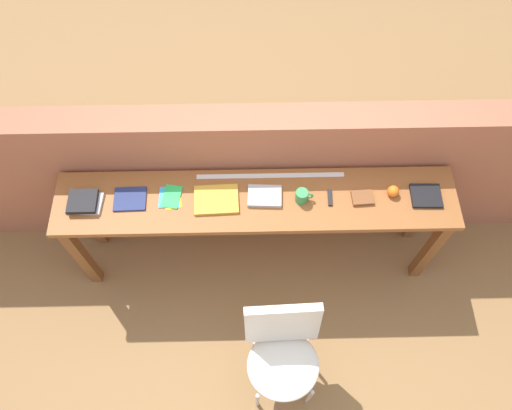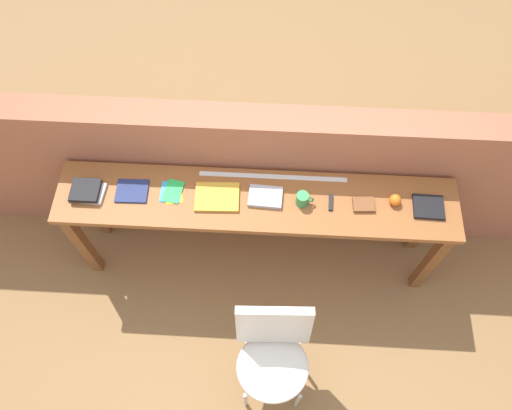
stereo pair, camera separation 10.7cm
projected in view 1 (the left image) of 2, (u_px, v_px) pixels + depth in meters
name	position (u px, v px, depth m)	size (l,w,h in m)	color
ground_plane	(257.00, 292.00, 3.70)	(40.00, 40.00, 0.00)	olive
brick_wall_back	(255.00, 174.00, 3.45)	(6.00, 0.20, 1.26)	#9E5B42
sideboard	(256.00, 210.00, 3.19)	(2.50, 0.44, 0.88)	brown
chair_white_moulded	(283.00, 351.00, 2.98)	(0.46, 0.47, 0.89)	silver
book_stack_leftmost	(84.00, 202.00, 3.04)	(0.22, 0.17, 0.05)	#9E9EA3
magazine_cycling	(130.00, 199.00, 3.07)	(0.20, 0.17, 0.01)	navy
pamphlet_pile_colourful	(171.00, 197.00, 3.07)	(0.15, 0.18, 0.01)	yellow
book_open_centre	(216.00, 200.00, 3.06)	(0.27, 0.20, 0.02)	gold
book_grey_hardcover	(265.00, 196.00, 3.07)	(0.21, 0.15, 0.03)	#9E9EA3
mug	(302.00, 196.00, 3.03)	(0.11, 0.08, 0.09)	#338C4C
multitool_folded	(330.00, 198.00, 3.07)	(0.02, 0.11, 0.02)	black
leather_journal_brown	(362.00, 198.00, 3.06)	(0.13, 0.10, 0.02)	brown
sports_ball_small	(393.00, 191.00, 3.06)	(0.07, 0.07, 0.07)	orange
book_repair_rightmost	(426.00, 196.00, 3.07)	(0.19, 0.16, 0.02)	black
ruler_metal_back_edge	(270.00, 176.00, 3.15)	(0.93, 0.03, 0.00)	silver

